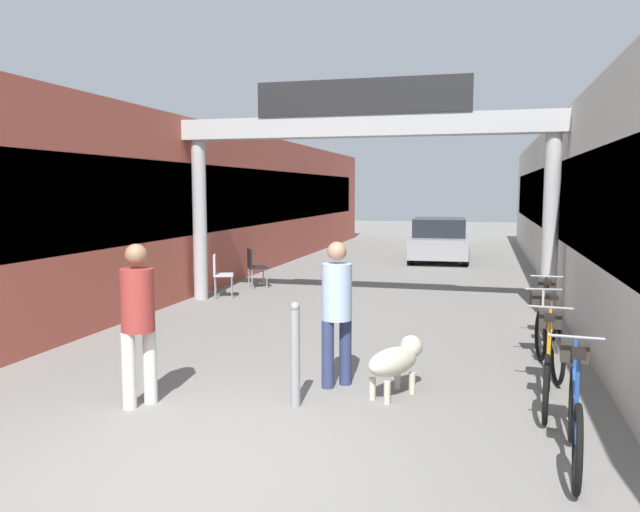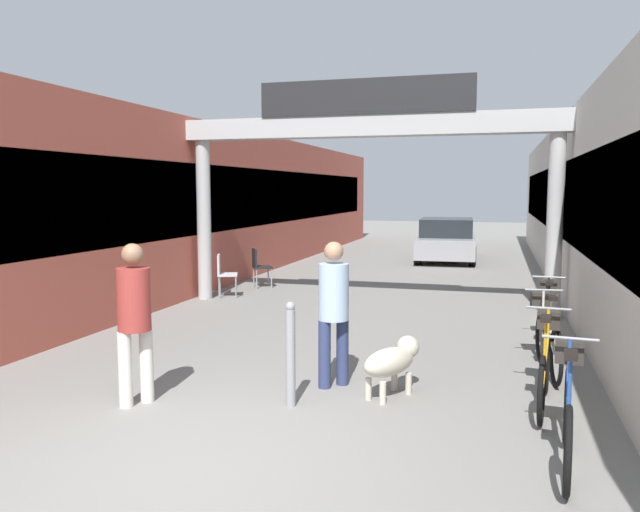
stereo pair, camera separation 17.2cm
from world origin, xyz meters
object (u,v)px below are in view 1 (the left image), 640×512
(pedestrian_companion, at_px, (138,314))
(cafe_chair_black_farther, at_px, (254,264))
(bollard_post_metal, at_px, (295,354))
(parked_car_silver, at_px, (439,240))
(cafe_chair_aluminium_nearer, at_px, (220,272))
(dog_on_leash, at_px, (397,360))
(bicycle_black_farthest, at_px, (546,315))
(bicycle_silver_third, at_px, (547,335))
(pedestrian_with_dog, at_px, (337,304))
(bicycle_blue_nearest, at_px, (575,408))
(bicycle_orange_second, at_px, (548,362))

(pedestrian_companion, relative_size, cafe_chair_black_farther, 1.89)
(bollard_post_metal, distance_m, parked_car_silver, 14.07)
(cafe_chair_aluminium_nearer, xyz_separation_m, cafe_chair_black_farther, (0.24, 1.37, 0.00))
(bollard_post_metal, bearing_deg, dog_on_leash, 32.86)
(cafe_chair_aluminium_nearer, distance_m, cafe_chair_black_farther, 1.40)
(bicycle_black_farthest, relative_size, parked_car_silver, 0.41)
(bicycle_silver_third, bearing_deg, bollard_post_metal, -141.77)
(pedestrian_companion, relative_size, bicycle_black_farthest, 1.00)
(pedestrian_with_dog, xyz_separation_m, bollard_post_metal, (-0.26, -0.76, -0.39))
(pedestrian_with_dog, xyz_separation_m, bicycle_black_farthest, (2.48, 2.59, -0.51))
(bicycle_blue_nearest, distance_m, cafe_chair_aluminium_nearer, 8.87)
(bicycle_orange_second, height_order, cafe_chair_aluminium_nearer, bicycle_orange_second)
(bicycle_blue_nearest, relative_size, cafe_chair_black_farther, 1.90)
(dog_on_leash, distance_m, bicycle_black_farthest, 3.25)
(bicycle_blue_nearest, height_order, parked_car_silver, parked_car_silver)
(bicycle_orange_second, xyz_separation_m, bicycle_black_farthest, (0.21, 2.56, 0.00))
(pedestrian_with_dog, distance_m, dog_on_leash, 0.90)
(bicycle_silver_third, xyz_separation_m, bollard_post_metal, (-2.63, -2.07, 0.12))
(bollard_post_metal, bearing_deg, cafe_chair_aluminium_nearer, 120.39)
(bollard_post_metal, height_order, cafe_chair_black_farther, bollard_post_metal)
(bicycle_silver_third, relative_size, bicycle_black_farthest, 1.00)
(bicycle_orange_second, relative_size, bollard_post_metal, 1.54)
(pedestrian_companion, height_order, cafe_chair_aluminium_nearer, pedestrian_companion)
(dog_on_leash, xyz_separation_m, bicycle_blue_nearest, (1.65, -1.24, 0.05))
(dog_on_leash, distance_m, parked_car_silver, 13.45)
(parked_car_silver, bearing_deg, dog_on_leash, -87.91)
(bicycle_black_farthest, distance_m, cafe_chair_black_farther, 7.10)
(bollard_post_metal, height_order, parked_car_silver, parked_car_silver)
(pedestrian_companion, distance_m, parked_car_silver, 14.59)
(dog_on_leash, height_order, cafe_chair_aluminium_nearer, cafe_chair_aluminium_nearer)
(cafe_chair_black_farther, bearing_deg, bollard_post_metal, -66.17)
(pedestrian_companion, relative_size, parked_car_silver, 0.41)
(pedestrian_with_dog, height_order, cafe_chair_aluminium_nearer, pedestrian_with_dog)
(dog_on_leash, bearing_deg, pedestrian_companion, -158.25)
(bicycle_blue_nearest, bearing_deg, cafe_chair_black_farther, 126.45)
(pedestrian_companion, height_order, bicycle_blue_nearest, pedestrian_companion)
(bicycle_silver_third, distance_m, bollard_post_metal, 3.35)
(bicycle_blue_nearest, bearing_deg, parked_car_silver, 98.28)
(bicycle_orange_second, height_order, bicycle_silver_third, same)
(bicycle_orange_second, height_order, cafe_chair_black_farther, bicycle_orange_second)
(parked_car_silver, bearing_deg, cafe_chair_aluminium_nearer, -115.54)
(bicycle_silver_third, bearing_deg, bicycle_blue_nearest, -90.53)
(cafe_chair_black_farther, relative_size, parked_car_silver, 0.22)
(parked_car_silver, bearing_deg, cafe_chair_black_farther, -118.30)
(dog_on_leash, distance_m, cafe_chair_aluminium_nearer, 6.86)
(bicycle_blue_nearest, distance_m, bicycle_black_farthest, 3.96)
(bicycle_orange_second, xyz_separation_m, bollard_post_metal, (-2.52, -0.78, 0.12))
(cafe_chair_black_farther, bearing_deg, bicycle_orange_second, -48.47)
(pedestrian_companion, relative_size, bicycle_silver_third, 1.00)
(bicycle_black_farthest, relative_size, bollard_post_metal, 1.54)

